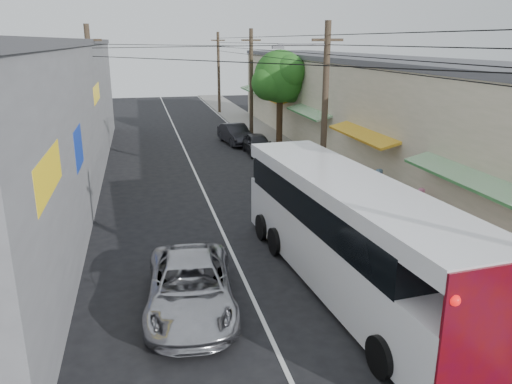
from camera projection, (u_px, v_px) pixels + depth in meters
sidewalk at (301, 163)px, 30.20m from camera, size 3.00×80.00×0.12m
building_right at (359, 106)px, 32.14m from camera, size 7.09×40.00×6.25m
building_left at (20, 117)px, 24.02m from camera, size 7.20×36.00×7.25m
utility_poles at (245, 96)px, 28.59m from camera, size 11.80×45.28×8.00m
street_tree at (281, 78)px, 34.54m from camera, size 4.40×4.00×6.60m
coach_bus at (346, 232)px, 14.77m from camera, size 3.41×11.85×3.37m
jeepney at (191, 287)px, 13.66m from camera, size 2.80×5.30×1.42m
parked_suv at (293, 185)px, 22.87m from camera, size 2.96×5.82×1.62m
parked_car_mid at (258, 144)px, 32.78m from camera, size 1.56×3.88×1.32m
parked_car_far at (235, 134)px, 35.94m from camera, size 2.09×4.51×1.43m
pedestrian_near at (419, 207)px, 19.57m from camera, size 0.66×0.53×1.58m
pedestrian_far at (377, 187)px, 22.15m from camera, size 0.88×0.73×1.65m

